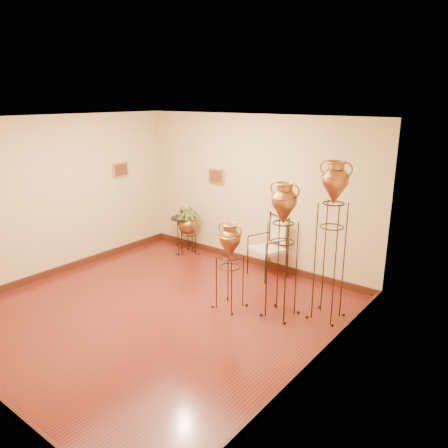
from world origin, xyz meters
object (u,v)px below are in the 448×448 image
Objects in this scene: amphora_tall at (331,240)px; amphora_mid at (282,250)px; armchair at (268,247)px; planter_urn at (188,222)px; side_table at (184,234)px.

amphora_tall is 0.68m from amphora_mid.
amphora_mid is 1.85× the size of armchair.
planter_urn is (-2.85, 1.13, -0.36)m from amphora_mid.
planter_urn is at bearing -160.13° from armchair.
amphora_tall is at bearing -12.41° from side_table.
side_table is at bearing 167.59° from amphora_tall.
amphora_tall reaches higher than planter_urn.
amphora_mid is 3.09m from planter_urn.
amphora_mid is 3.24m from side_table.
amphora_tall is 1.15× the size of amphora_mid.
armchair is at bearing 129.94° from amphora_mid.
amphora_tall is at bearing -7.41° from armchair.
planter_urn is 1.08× the size of armchair.
armchair is (-0.95, 1.13, -0.47)m from amphora_mid.
armchair is at bearing -0.00° from planter_urn.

